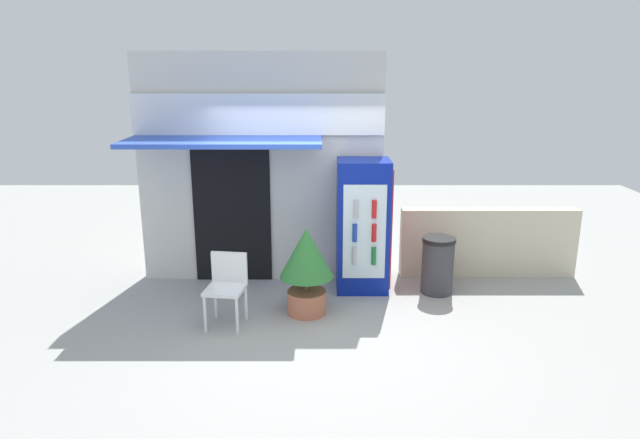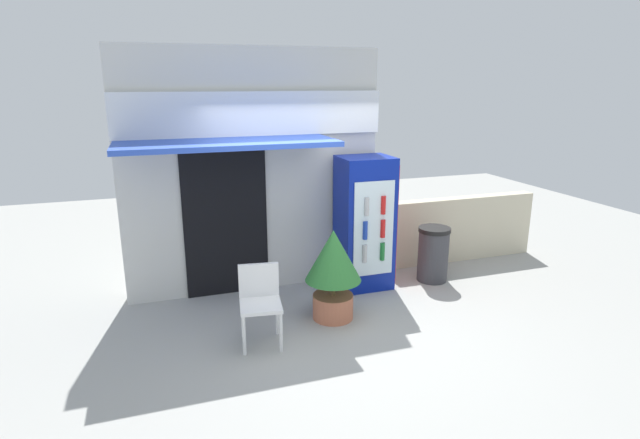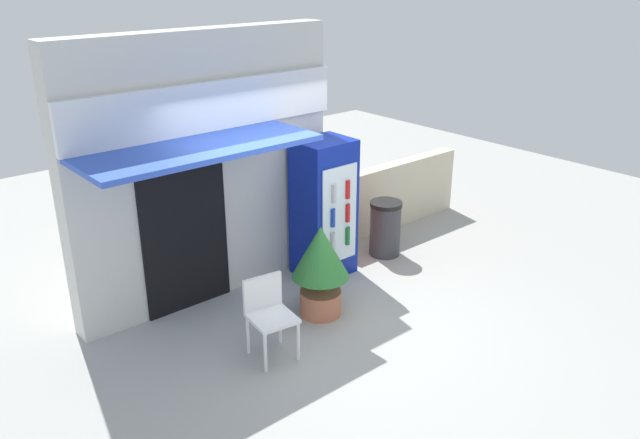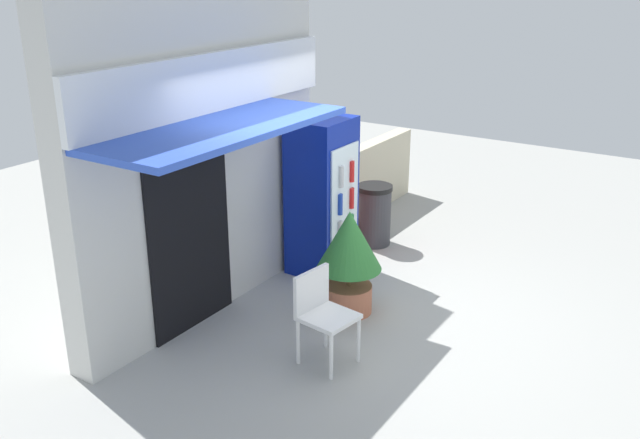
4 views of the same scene
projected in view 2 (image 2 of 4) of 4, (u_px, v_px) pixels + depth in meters
name	position (u px, v px, depth m)	size (l,w,h in m)	color
ground	(335.00, 327.00, 5.85)	(16.00, 16.00, 0.00)	#A3A39E
storefront_building	(251.00, 170.00, 6.62)	(3.40, 1.29, 3.19)	silver
drink_cooler	(365.00, 223.00, 6.83)	(0.72, 0.65, 1.81)	navy
plastic_chair	(260.00, 298.00, 5.43)	(0.50, 0.50, 0.86)	white
potted_plant_near_shop	(333.00, 266.00, 5.92)	(0.67, 0.67, 1.11)	#BC6B4C
trash_bin	(433.00, 254.00, 7.15)	(0.45, 0.45, 0.78)	#38383D
stone_boundary_wall	(459.00, 229.00, 7.98)	(2.56, 0.22, 1.01)	beige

